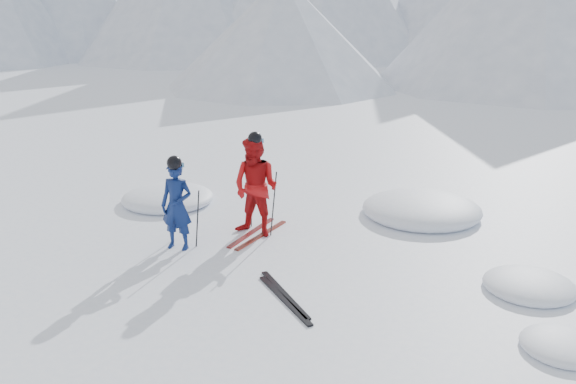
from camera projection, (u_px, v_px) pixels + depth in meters
The scene contains 12 objects.
ground at pixel (357, 284), 9.59m from camera, with size 160.00×160.00×0.00m, color white.
skier_blue at pixel (177, 206), 10.76m from camera, with size 0.59×0.38×1.61m, color navy.
skier_red at pixel (256, 187), 11.36m from camera, with size 0.92×0.72×1.89m, color #B00E0F.
pole_blue_left at pixel (171, 215), 11.12m from camera, with size 0.02×0.02×1.07m, color black.
pole_blue_right at pixel (198, 219), 10.91m from camera, with size 0.02×0.02×1.07m, color black.
pole_red_left at pixel (252, 197), 11.81m from camera, with size 0.02×0.02×1.26m, color black.
pole_red_right at pixel (274, 204), 11.41m from camera, with size 0.02×0.02×1.26m, color black.
ski_worn_left at pixel (252, 232), 11.70m from camera, with size 0.09×1.70×0.03m, color black.
ski_worn_right at pixel (262, 235), 11.57m from camera, with size 0.09×1.70×0.03m, color black.
ski_loose_a at pixel (285, 294), 9.24m from camera, with size 0.09×1.70×0.03m, color black.
ski_loose_b at pixel (284, 300), 9.07m from camera, with size 0.09×1.70×0.03m, color black.
snow_lumps at pixel (351, 220), 12.39m from camera, with size 10.03×5.60×0.54m.
Camera 1 is at (4.03, -7.80, 4.27)m, focal length 38.00 mm.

